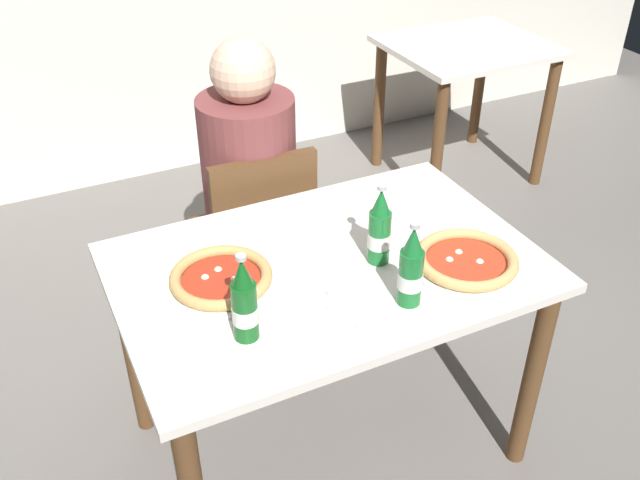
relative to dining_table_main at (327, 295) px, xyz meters
name	(u,v)px	position (x,y,z in m)	size (l,w,h in m)	color
ground_plane	(326,439)	(0.00, 0.00, -0.64)	(8.00, 8.00, 0.00)	slate
dining_table_main	(327,295)	(0.00, 0.00, 0.00)	(1.20, 0.80, 0.75)	silver
chair_behind_table	(257,234)	(0.01, 0.61, -0.15)	(0.41, 0.41, 0.85)	brown
diner_seated	(251,205)	(0.01, 0.66, -0.05)	(0.34, 0.34, 1.21)	#2D3342
dining_table_background	(465,73)	(1.50, 1.40, -0.04)	(0.80, 0.70, 0.75)	silver
pizza_margherita_near	(466,261)	(0.34, -0.19, 0.14)	(0.32, 0.32, 0.04)	white
pizza_marinara_far	(221,279)	(-0.31, 0.04, 0.14)	(0.30, 0.30, 0.04)	white
beer_bottle_left	(380,230)	(0.14, -0.05, 0.22)	(0.07, 0.07, 0.25)	#196B2D
beer_bottle_center	(244,304)	(-0.32, -0.19, 0.22)	(0.07, 0.07, 0.25)	#14591E
beer_bottle_right	(411,270)	(0.12, -0.25, 0.22)	(0.07, 0.07, 0.25)	#196B2D
napkin_with_cutlery	(338,315)	(-0.08, -0.22, 0.12)	(0.20, 0.20, 0.01)	white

